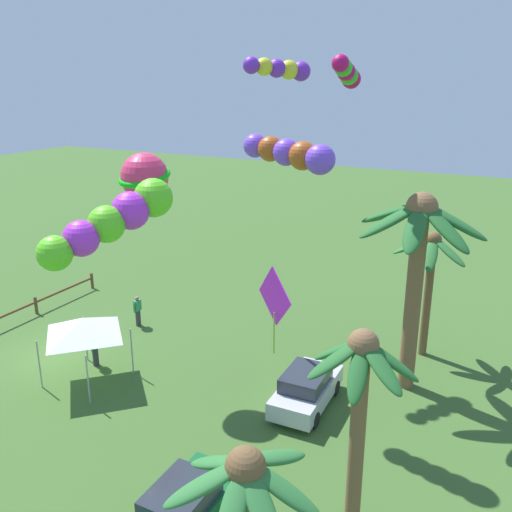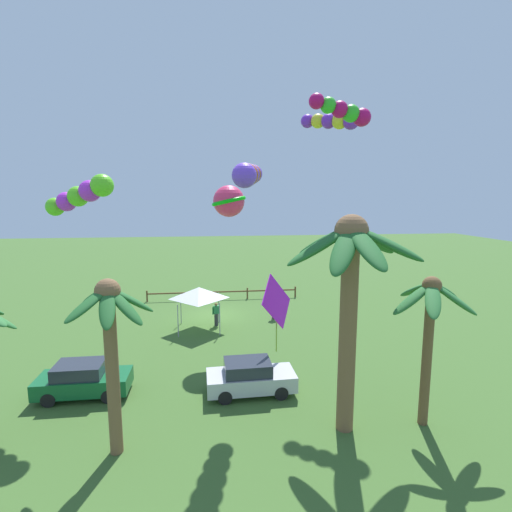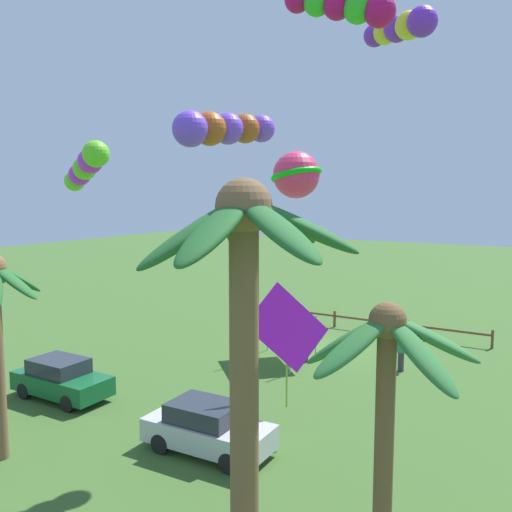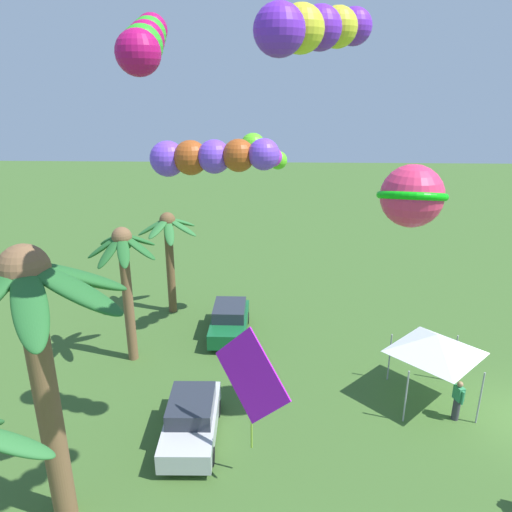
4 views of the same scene
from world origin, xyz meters
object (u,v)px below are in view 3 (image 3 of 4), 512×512
(kite_tube_0, at_px, (343,6))
(festival_tent, at_px, (278,309))
(palm_tree_0, at_px, (387,380))
(spectator_1, at_px, (401,353))
(kite_diamond_5, at_px, (287,329))
(parked_car_0, at_px, (207,428))
(spectator_0, at_px, (306,345))
(kite_tube_3, at_px, (400,28))
(kite_tube_1, at_px, (223,129))
(kite_tube_4, at_px, (86,166))
(kite_ball_2, at_px, (296,175))
(palm_tree_2, at_px, (244,275))
(parked_car_1, at_px, (61,379))

(kite_tube_0, bearing_deg, festival_tent, -53.03)
(palm_tree_0, bearing_deg, spectator_1, -75.21)
(kite_diamond_5, bearing_deg, parked_car_0, 53.83)
(spectator_1, bearing_deg, spectator_0, 13.17)
(kite_tube_0, height_order, kite_diamond_5, kite_tube_0)
(kite_tube_0, height_order, kite_tube_3, kite_tube_3)
(kite_tube_0, xyz_separation_m, kite_tube_1, (3.92, -0.56, -2.64))
(kite_tube_0, xyz_separation_m, kite_tube_4, (11.34, -1.99, -3.50))
(parked_car_0, xyz_separation_m, spectator_1, (-2.82, -10.38, 0.06))
(spectator_0, height_order, festival_tent, festival_tent)
(palm_tree_0, relative_size, kite_tube_4, 1.74)
(parked_car_0, bearing_deg, kite_ball_2, -85.70)
(palm_tree_2, distance_m, spectator_0, 14.29)
(kite_tube_1, bearing_deg, kite_diamond_5, -140.23)
(kite_tube_1, xyz_separation_m, kite_tube_3, (-4.42, -2.49, 2.80))
(parked_car_1, distance_m, kite_tube_0, 16.11)
(palm_tree_2, relative_size, kite_ball_2, 3.47)
(palm_tree_0, height_order, spectator_0, palm_tree_0)
(spectator_1, distance_m, kite_diamond_5, 8.78)
(kite_tube_1, bearing_deg, spectator_1, -106.24)
(palm_tree_2, xyz_separation_m, kite_diamond_5, (1.70, -5.20, -2.52))
(kite_tube_4, bearing_deg, spectator_0, -130.44)
(kite_tube_0, relative_size, kite_tube_3, 1.08)
(parked_car_1, height_order, kite_diamond_5, kite_diamond_5)
(kite_tube_0, height_order, kite_tube_4, kite_tube_0)
(spectator_0, height_order, kite_tube_3, kite_tube_3)
(palm_tree_2, height_order, kite_tube_1, kite_tube_1)
(parked_car_1, bearing_deg, kite_diamond_5, -170.59)
(kite_tube_4, bearing_deg, kite_tube_0, 170.04)
(kite_tube_4, bearing_deg, parked_car_1, 92.50)
(parked_car_0, relative_size, parked_car_1, 1.01)
(palm_tree_2, bearing_deg, kite_tube_1, -50.96)
(kite_tube_3, height_order, kite_tube_4, kite_tube_3)
(parked_car_0, distance_m, kite_tube_4, 11.13)
(palm_tree_0, distance_m, parked_car_1, 14.65)
(palm_tree_2, relative_size, kite_tube_0, 2.91)
(spectator_1, relative_size, kite_tube_1, 0.43)
(kite_diamond_5, bearing_deg, festival_tent, -59.23)
(kite_diamond_5, bearing_deg, spectator_0, -68.55)
(parked_car_1, xyz_separation_m, festival_tent, (-4.88, -8.14, 1.72))
(spectator_1, bearing_deg, palm_tree_0, 104.79)
(spectator_1, distance_m, kite_tube_0, 15.29)
(parked_car_1, height_order, kite_tube_4, kite_tube_4)
(parked_car_1, xyz_separation_m, spectator_1, (-10.12, -9.72, 0.06))
(festival_tent, bearing_deg, kite_ball_2, 132.94)
(kite_ball_2, bearing_deg, kite_diamond_5, 114.04)
(spectator_1, relative_size, kite_diamond_5, 0.40)
(spectator_0, relative_size, kite_tube_3, 0.62)
(parked_car_1, bearing_deg, spectator_1, -136.15)
(festival_tent, height_order, kite_ball_2, kite_ball_2)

